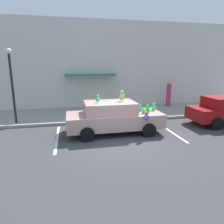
# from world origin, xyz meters

# --- Properties ---
(ground_plane) EXTENTS (60.00, 60.00, 0.00)m
(ground_plane) POSITION_xyz_m (0.00, 0.00, 0.00)
(ground_plane) COLOR #38383A
(sidewalk) EXTENTS (24.00, 4.00, 0.15)m
(sidewalk) POSITION_xyz_m (0.00, 5.00, 0.07)
(sidewalk) COLOR gray
(sidewalk) RESTS_ON ground
(storefront_building) EXTENTS (24.00, 1.25, 6.40)m
(storefront_building) POSITION_xyz_m (-0.00, 7.14, 3.19)
(storefront_building) COLOR beige
(storefront_building) RESTS_ON ground
(parking_stripe_front) EXTENTS (0.12, 3.60, 0.01)m
(parking_stripe_front) POSITION_xyz_m (2.89, 1.00, 0.00)
(parking_stripe_front) COLOR silver
(parking_stripe_front) RESTS_ON ground
(parking_stripe_rear) EXTENTS (0.12, 3.60, 0.01)m
(parking_stripe_rear) POSITION_xyz_m (-2.64, 1.00, 0.00)
(parking_stripe_rear) COLOR silver
(parking_stripe_rear) RESTS_ON ground
(plush_covered_car) EXTENTS (4.59, 2.14, 2.08)m
(plush_covered_car) POSITION_xyz_m (0.06, 1.24, 0.80)
(plush_covered_car) COLOR tan
(plush_covered_car) RESTS_ON ground
(teddy_bear_on_sidewalk) EXTENTS (0.39, 0.32, 0.74)m
(teddy_bear_on_sidewalk) POSITION_xyz_m (-0.35, 3.80, 0.49)
(teddy_bear_on_sidewalk) COLOR beige
(teddy_bear_on_sidewalk) RESTS_ON sidewalk
(street_lamp_post) EXTENTS (0.28, 0.28, 3.94)m
(street_lamp_post) POSITION_xyz_m (-4.92, 3.50, 2.56)
(street_lamp_post) COLOR black
(street_lamp_post) RESTS_ON sidewalk
(pedestrian_near_shopfront) EXTENTS (0.35, 0.35, 1.90)m
(pedestrian_near_shopfront) POSITION_xyz_m (5.40, 6.04, 1.05)
(pedestrian_near_shopfront) COLOR #A73960
(pedestrian_near_shopfront) RESTS_ON sidewalk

